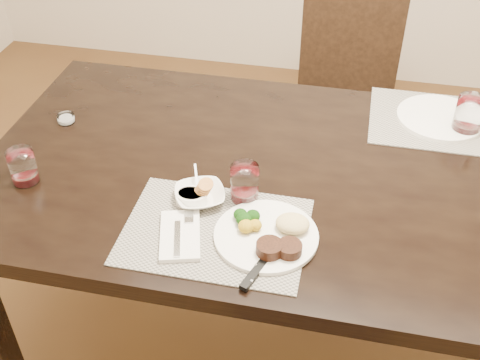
% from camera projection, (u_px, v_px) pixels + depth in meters
% --- Properties ---
extents(ground_plane, '(4.50, 4.50, 0.00)m').
position_uv_depth(ground_plane, '(309.00, 340.00, 2.16)').
color(ground_plane, '#4C2F18').
rests_on(ground_plane, ground).
extents(dining_table, '(2.00, 1.00, 0.75)m').
position_uv_depth(dining_table, '(326.00, 199.00, 1.74)').
color(dining_table, black).
rests_on(dining_table, ground).
extents(chair_far, '(0.42, 0.42, 0.90)m').
position_uv_depth(chair_far, '(345.00, 89.00, 2.56)').
color(chair_far, black).
rests_on(chair_far, ground).
extents(placemat_near, '(0.46, 0.34, 0.00)m').
position_uv_depth(placemat_near, '(215.00, 231.00, 1.52)').
color(placemat_near, gray).
rests_on(placemat_near, dining_table).
extents(placemat_far, '(0.46, 0.34, 0.00)m').
position_uv_depth(placemat_far, '(443.00, 122.00, 1.91)').
color(placemat_far, gray).
rests_on(placemat_far, dining_table).
extents(dinner_plate, '(0.26, 0.26, 0.05)m').
position_uv_depth(dinner_plate, '(271.00, 234.00, 1.48)').
color(dinner_plate, white).
rests_on(dinner_plate, placemat_near).
extents(napkin_fork, '(0.14, 0.20, 0.02)m').
position_uv_depth(napkin_fork, '(180.00, 235.00, 1.49)').
color(napkin_fork, white).
rests_on(napkin_fork, placemat_near).
extents(steak_knife, '(0.06, 0.24, 0.01)m').
position_uv_depth(steak_knife, '(256.00, 266.00, 1.41)').
color(steak_knife, silver).
rests_on(steak_knife, placemat_near).
extents(cracker_bowl, '(0.17, 0.17, 0.06)m').
position_uv_depth(cracker_bowl, '(200.00, 195.00, 1.59)').
color(cracker_bowl, white).
rests_on(cracker_bowl, placemat_near).
extents(sauce_ramekin, '(0.09, 0.13, 0.07)m').
position_uv_depth(sauce_ramekin, '(191.00, 197.00, 1.59)').
color(sauce_ramekin, white).
rests_on(sauce_ramekin, placemat_near).
extents(wine_glass_near, '(0.08, 0.08, 0.10)m').
position_uv_depth(wine_glass_near, '(245.00, 184.00, 1.58)').
color(wine_glass_near, silver).
rests_on(wine_glass_near, placemat_near).
extents(far_plate, '(0.27, 0.27, 0.01)m').
position_uv_depth(far_plate, '(440.00, 118.00, 1.91)').
color(far_plate, white).
rests_on(far_plate, placemat_far).
extents(wine_glass_far, '(0.09, 0.09, 0.12)m').
position_uv_depth(wine_glass_far, '(469.00, 117.00, 1.83)').
color(wine_glass_far, silver).
rests_on(wine_glass_far, placemat_far).
extents(wine_glass_side, '(0.07, 0.07, 0.10)m').
position_uv_depth(wine_glass_side, '(23.00, 168.00, 1.65)').
color(wine_glass_side, silver).
rests_on(wine_glass_side, dining_table).
extents(salt_cellar, '(0.05, 0.05, 0.02)m').
position_uv_depth(salt_cellar, '(66.00, 119.00, 1.90)').
color(salt_cellar, silver).
rests_on(salt_cellar, dining_table).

